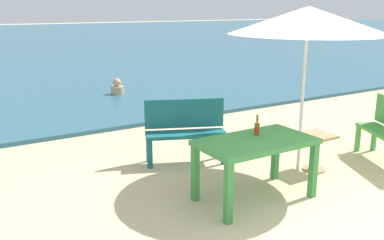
{
  "coord_description": "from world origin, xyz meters",
  "views": [
    {
      "loc": [
        -3.45,
        -2.44,
        2.3
      ],
      "look_at": [
        -0.13,
        3.0,
        0.6
      ],
      "focal_mm": 40.12,
      "sensor_mm": 36.0,
      "label": 1
    }
  ],
  "objects_px": {
    "beer_bottle_amber": "(257,128)",
    "patio_umbrella": "(308,20)",
    "bench_teal_center": "(185,127)",
    "swimmer_person": "(117,88)",
    "picnic_table_green": "(256,148)",
    "side_table_wood": "(316,147)"
  },
  "relations": [
    {
      "from": "patio_umbrella",
      "to": "bench_teal_center",
      "type": "xyz_separation_m",
      "value": [
        -1.14,
        1.22,
        -1.58
      ]
    },
    {
      "from": "picnic_table_green",
      "to": "bench_teal_center",
      "type": "relative_size",
      "value": 1.12
    },
    {
      "from": "beer_bottle_amber",
      "to": "side_table_wood",
      "type": "distance_m",
      "value": 1.34
    },
    {
      "from": "beer_bottle_amber",
      "to": "side_table_wood",
      "type": "bearing_deg",
      "value": 7.17
    },
    {
      "from": "side_table_wood",
      "to": "patio_umbrella",
      "type": "bearing_deg",
      "value": 165.32
    },
    {
      "from": "picnic_table_green",
      "to": "patio_umbrella",
      "type": "height_order",
      "value": "patio_umbrella"
    },
    {
      "from": "picnic_table_green",
      "to": "beer_bottle_amber",
      "type": "height_order",
      "value": "beer_bottle_amber"
    },
    {
      "from": "patio_umbrella",
      "to": "swimmer_person",
      "type": "relative_size",
      "value": 5.61
    },
    {
      "from": "beer_bottle_amber",
      "to": "side_table_wood",
      "type": "xyz_separation_m",
      "value": [
        1.23,
        0.16,
        -0.5
      ]
    },
    {
      "from": "picnic_table_green",
      "to": "side_table_wood",
      "type": "xyz_separation_m",
      "value": [
        1.35,
        0.28,
        -0.3
      ]
    },
    {
      "from": "patio_umbrella",
      "to": "bench_teal_center",
      "type": "distance_m",
      "value": 2.3
    },
    {
      "from": "beer_bottle_amber",
      "to": "patio_umbrella",
      "type": "xyz_separation_m",
      "value": [
        0.97,
        0.22,
        1.26
      ]
    },
    {
      "from": "bench_teal_center",
      "to": "swimmer_person",
      "type": "bearing_deg",
      "value": 79.7
    },
    {
      "from": "picnic_table_green",
      "to": "bench_teal_center",
      "type": "distance_m",
      "value": 1.58
    },
    {
      "from": "beer_bottle_amber",
      "to": "picnic_table_green",
      "type": "bearing_deg",
      "value": -132.51
    },
    {
      "from": "bench_teal_center",
      "to": "swimmer_person",
      "type": "height_order",
      "value": "bench_teal_center"
    },
    {
      "from": "picnic_table_green",
      "to": "beer_bottle_amber",
      "type": "relative_size",
      "value": 5.28
    },
    {
      "from": "picnic_table_green",
      "to": "patio_umbrella",
      "type": "relative_size",
      "value": 0.61
    },
    {
      "from": "swimmer_person",
      "to": "bench_teal_center",
      "type": "bearing_deg",
      "value": -100.3
    },
    {
      "from": "patio_umbrella",
      "to": "picnic_table_green",
      "type": "bearing_deg",
      "value": -162.21
    },
    {
      "from": "bench_teal_center",
      "to": "patio_umbrella",
      "type": "bearing_deg",
      "value": -46.99
    },
    {
      "from": "patio_umbrella",
      "to": "bench_teal_center",
      "type": "relative_size",
      "value": 1.85
    }
  ]
}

